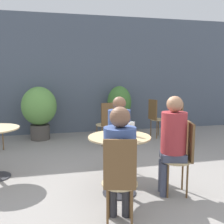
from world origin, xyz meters
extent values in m
plane|color=gray|center=(0.00, 0.00, 0.00)|extent=(20.00, 20.00, 0.00)
cube|color=#4C5666|center=(0.00, 3.79, 1.50)|extent=(10.00, 0.06, 3.00)
cylinder|color=#2D2D33|center=(-0.03, 0.04, 0.01)|extent=(0.43, 0.43, 0.01)
cylinder|color=#2D2D33|center=(-0.03, 0.04, 0.37)|extent=(0.06, 0.06, 0.71)
cylinder|color=tan|center=(-0.03, 0.04, 0.73)|extent=(0.78, 0.78, 0.02)
cylinder|color=tan|center=(-0.21, -0.65, 0.44)|extent=(0.36, 0.36, 0.02)
cylinder|color=brown|center=(-0.35, -0.73, 0.21)|extent=(0.02, 0.02, 0.43)
cylinder|color=brown|center=(-0.12, -0.79, 0.21)|extent=(0.02, 0.02, 0.43)
cylinder|color=brown|center=(-0.29, -0.51, 0.21)|extent=(0.02, 0.02, 0.43)
cylinder|color=brown|center=(-0.06, -0.57, 0.21)|extent=(0.02, 0.02, 0.43)
cube|color=brown|center=(-0.25, -0.81, 0.68)|extent=(0.30, 0.11, 0.48)
cylinder|color=tan|center=(0.66, -0.14, 0.44)|extent=(0.36, 0.36, 0.02)
cylinder|color=brown|center=(0.74, -0.28, 0.21)|extent=(0.02, 0.02, 0.43)
cylinder|color=brown|center=(0.80, -0.06, 0.21)|extent=(0.02, 0.02, 0.43)
cylinder|color=brown|center=(0.52, -0.23, 0.21)|extent=(0.02, 0.02, 0.43)
cylinder|color=brown|center=(0.58, 0.00, 0.21)|extent=(0.02, 0.02, 0.43)
cube|color=brown|center=(0.82, -0.18, 0.68)|extent=(0.11, 0.30, 0.48)
cylinder|color=tan|center=(0.15, 0.73, 0.44)|extent=(0.36, 0.36, 0.02)
cylinder|color=brown|center=(0.30, 0.81, 0.21)|extent=(0.02, 0.02, 0.43)
cylinder|color=brown|center=(0.07, 0.87, 0.21)|extent=(0.02, 0.02, 0.43)
cylinder|color=brown|center=(0.24, 0.58, 0.21)|extent=(0.02, 0.02, 0.43)
cylinder|color=brown|center=(0.01, 0.64, 0.21)|extent=(0.02, 0.02, 0.43)
cube|color=brown|center=(0.19, 0.88, 0.68)|extent=(0.30, 0.11, 0.48)
cylinder|color=tan|center=(1.66, 2.76, 0.44)|extent=(0.36, 0.36, 0.02)
cylinder|color=brown|center=(1.52, 2.84, 0.21)|extent=(0.02, 0.02, 0.43)
cylinder|color=brown|center=(1.58, 2.62, 0.21)|extent=(0.02, 0.02, 0.43)
cylinder|color=brown|center=(1.74, 2.90, 0.21)|extent=(0.02, 0.02, 0.43)
cylinder|color=brown|center=(1.81, 2.68, 0.21)|extent=(0.02, 0.02, 0.43)
cube|color=brown|center=(1.51, 2.72, 0.68)|extent=(0.11, 0.30, 0.48)
cylinder|color=brown|center=(-1.80, 2.46, 0.21)|extent=(0.02, 0.02, 0.43)
cylinder|color=tan|center=(0.27, 2.40, 0.44)|extent=(0.36, 0.36, 0.02)
cylinder|color=brown|center=(0.19, 2.26, 0.21)|extent=(0.02, 0.02, 0.43)
cylinder|color=brown|center=(0.41, 2.33, 0.21)|extent=(0.02, 0.02, 0.43)
cylinder|color=brown|center=(0.12, 2.48, 0.21)|extent=(0.02, 0.02, 0.43)
cylinder|color=brown|center=(0.34, 2.55, 0.21)|extent=(0.02, 0.02, 0.43)
cube|color=brown|center=(0.32, 2.25, 0.68)|extent=(0.30, 0.12, 0.48)
cylinder|color=tan|center=(2.00, 2.12, 0.44)|extent=(0.36, 0.36, 0.02)
cylinder|color=brown|center=(1.86, 2.21, 0.21)|extent=(0.02, 0.02, 0.43)
cylinder|color=brown|center=(1.90, 1.98, 0.21)|extent=(0.02, 0.02, 0.43)
cylinder|color=brown|center=(2.09, 2.25, 0.21)|extent=(0.02, 0.02, 0.43)
cylinder|color=brown|center=(2.13, 2.02, 0.21)|extent=(0.02, 0.02, 0.43)
cube|color=brown|center=(1.84, 2.09, 0.68)|extent=(0.08, 0.31, 0.48)
cylinder|color=#2D2D33|center=(-0.10, -0.51, 0.21)|extent=(0.10, 0.10, 0.42)
cylinder|color=#2D2D33|center=(-0.24, -0.47, 0.21)|extent=(0.10, 0.10, 0.42)
cube|color=#2D2D33|center=(-0.20, -0.61, 0.49)|extent=(0.34, 0.37, 0.10)
cylinder|color=#384C84|center=(-0.20, -0.61, 0.77)|extent=(0.32, 0.32, 0.45)
sphere|color=brown|center=(-0.20, -0.61, 1.10)|extent=(0.20, 0.20, 0.20)
cylinder|color=#42475B|center=(0.53, -0.03, 0.21)|extent=(0.09, 0.09, 0.42)
cylinder|color=#42475B|center=(0.49, -0.17, 0.21)|extent=(0.09, 0.09, 0.42)
cube|color=#42475B|center=(0.62, -0.13, 0.49)|extent=(0.36, 0.33, 0.09)
cylinder|color=#9E2D33|center=(0.62, -0.13, 0.79)|extent=(0.31, 0.31, 0.51)
sphere|color=#9E7051|center=(0.62, -0.13, 1.15)|extent=(0.20, 0.20, 0.20)
cylinder|color=brown|center=(0.04, 0.58, 0.21)|extent=(0.10, 0.10, 0.42)
cylinder|color=brown|center=(0.18, 0.55, 0.21)|extent=(0.10, 0.10, 0.42)
cube|color=brown|center=(0.14, 0.69, 0.50)|extent=(0.36, 0.38, 0.10)
cylinder|color=#384C84|center=(0.14, 0.69, 0.77)|extent=(0.34, 0.34, 0.44)
sphere|color=brown|center=(0.14, 0.69, 1.08)|extent=(0.20, 0.20, 0.20)
cylinder|color=#B28433|center=(-0.03, 0.20, 0.84)|extent=(0.06, 0.06, 0.19)
cylinder|color=#B28433|center=(-0.18, -0.01, 0.82)|extent=(0.06, 0.06, 0.15)
cylinder|color=silver|center=(0.03, -0.12, 0.84)|extent=(0.07, 0.07, 0.19)
cylinder|color=silver|center=(0.14, 0.03, 0.83)|extent=(0.06, 0.06, 0.18)
cylinder|color=#47423D|center=(-1.10, 3.20, 0.17)|extent=(0.44, 0.44, 0.35)
ellipsoid|color=#609947|center=(-1.10, 3.20, 0.79)|extent=(0.80, 0.80, 0.89)
cylinder|color=#93664C|center=(0.86, 3.38, 0.20)|extent=(0.48, 0.48, 0.41)
ellipsoid|color=#427533|center=(0.86, 3.38, 0.81)|extent=(0.61, 0.61, 0.82)
camera|label=1|loc=(-0.85, -3.03, 1.50)|focal=42.00mm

